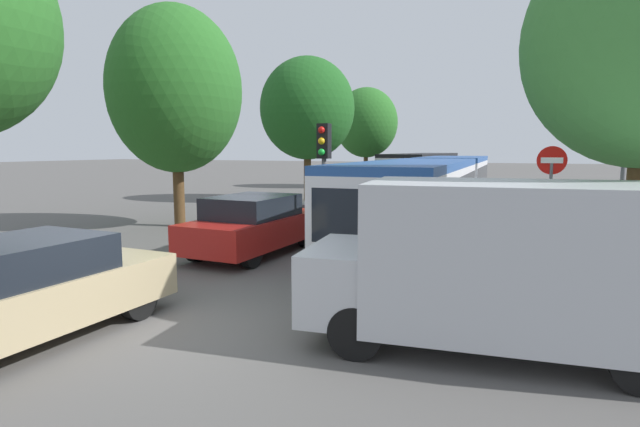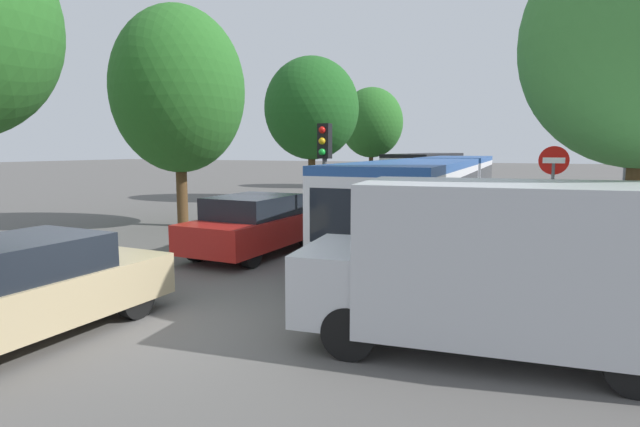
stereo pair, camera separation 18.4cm
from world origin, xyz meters
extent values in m
plane|color=#565451|center=(0.00, 0.00, 0.00)|extent=(200.00, 200.00, 0.00)
cube|color=silver|center=(1.94, 7.58, 1.25)|extent=(2.70, 9.18, 1.97)
cube|color=black|center=(1.94, 7.58, 1.60)|extent=(2.71, 8.82, 0.86)
cube|color=#234C93|center=(1.94, 7.58, 2.33)|extent=(2.70, 9.18, 0.19)
cube|color=silver|center=(1.70, 16.21, 1.25)|extent=(2.62, 6.31, 1.97)
cube|color=black|center=(1.70, 16.21, 1.60)|extent=(2.64, 6.06, 0.86)
cube|color=#234C93|center=(1.70, 16.21, 2.33)|extent=(2.62, 6.31, 0.19)
cylinder|color=black|center=(1.80, 12.61, 1.25)|extent=(1.84, 1.01, 1.81)
cube|color=black|center=(2.07, 3.06, 1.48)|extent=(2.16, 0.16, 1.06)
cylinder|color=black|center=(3.05, 4.69, 0.48)|extent=(0.31, 0.97, 0.96)
cylinder|color=black|center=(1.00, 4.63, 0.48)|extent=(0.31, 0.97, 0.96)
cylinder|color=black|center=(2.89, 10.52, 0.48)|extent=(0.31, 0.97, 0.96)
cylinder|color=black|center=(0.83, 10.46, 0.48)|extent=(0.31, 0.97, 0.96)
cylinder|color=black|center=(2.73, 16.24, 0.48)|extent=(0.31, 0.97, 0.96)
cylinder|color=black|center=(0.67, 16.18, 0.48)|extent=(0.31, 0.97, 0.96)
cube|color=silver|center=(-1.62, 25.86, 1.27)|extent=(2.74, 11.53, 2.00)
cube|color=black|center=(-1.62, 25.86, 1.63)|extent=(2.75, 10.96, 0.84)
cube|color=black|center=(-1.62, 25.86, 2.37)|extent=(2.74, 11.53, 0.20)
cylinder|color=black|center=(-2.63, 29.67, 0.50)|extent=(0.32, 1.00, 1.00)
cylinder|color=black|center=(-0.49, 29.64, 0.50)|extent=(0.32, 1.00, 1.00)
cylinder|color=black|center=(-2.75, 22.43, 0.50)|extent=(0.32, 1.00, 1.00)
cylinder|color=black|center=(-0.61, 22.40, 0.50)|extent=(0.32, 1.00, 1.00)
cube|color=tan|center=(-1.69, -1.04, 0.61)|extent=(1.95, 4.33, 0.69)
cube|color=black|center=(-1.69, -1.14, 1.22)|extent=(1.74, 2.29, 0.53)
cylinder|color=black|center=(-2.41, 0.35, 0.33)|extent=(0.24, 0.66, 0.65)
cylinder|color=black|center=(-0.89, 0.30, 0.33)|extent=(0.24, 0.66, 0.65)
cube|color=#B21E19|center=(-1.78, 5.50, 0.63)|extent=(2.02, 4.49, 0.72)
cube|color=black|center=(-1.78, 5.39, 1.27)|extent=(1.80, 2.38, 0.55)
cylinder|color=black|center=(-2.52, 6.94, 0.34)|extent=(0.25, 0.68, 0.68)
cylinder|color=black|center=(-0.94, 6.89, 0.34)|extent=(0.25, 0.68, 0.68)
cylinder|color=black|center=(-2.61, 4.11, 0.34)|extent=(0.25, 0.68, 0.68)
cylinder|color=black|center=(-1.03, 4.06, 0.34)|extent=(0.25, 0.68, 0.68)
cube|color=#47474C|center=(-1.46, 10.99, 0.60)|extent=(1.91, 4.26, 0.68)
cube|color=black|center=(-1.47, 10.89, 1.20)|extent=(1.71, 2.25, 0.52)
cylinder|color=black|center=(-2.17, 12.36, 0.32)|extent=(0.24, 0.65, 0.64)
cylinder|color=black|center=(-0.67, 12.31, 0.32)|extent=(0.24, 0.65, 0.64)
cylinder|color=black|center=(-2.25, 9.67, 0.32)|extent=(0.24, 0.65, 0.64)
cylinder|color=black|center=(-0.76, 9.63, 0.32)|extent=(0.24, 0.65, 0.64)
cube|color=#B7BABF|center=(4.85, 1.31, 1.31)|extent=(4.30, 2.45, 2.00)
cube|color=#B7BABF|center=(2.37, 1.02, 0.84)|extent=(1.11, 1.99, 1.00)
cylinder|color=black|center=(2.86, 0.23, 0.36)|extent=(0.74, 0.32, 0.72)
cylinder|color=black|center=(2.67, 1.90, 0.36)|extent=(0.74, 0.32, 0.72)
cylinder|color=black|center=(5.95, 2.28, 0.36)|extent=(0.74, 0.32, 0.72)
cylinder|color=#56595E|center=(-0.13, 6.29, 1.70)|extent=(0.12, 0.12, 3.40)
cube|color=black|center=(-0.13, 6.29, 2.95)|extent=(0.33, 0.26, 0.90)
sphere|color=red|center=(-0.14, 6.14, 3.23)|extent=(0.18, 0.18, 0.18)
sphere|color=#EAAD14|center=(-0.14, 6.14, 2.95)|extent=(0.18, 0.18, 0.18)
sphere|color=green|center=(-0.14, 6.14, 2.67)|extent=(0.18, 0.18, 0.18)
cylinder|color=#56595E|center=(5.30, 7.91, 1.20)|extent=(0.08, 0.08, 2.40)
cylinder|color=red|center=(5.30, 7.91, 2.47)|extent=(0.70, 0.03, 0.70)
cube|color=white|center=(5.30, 7.89, 2.47)|extent=(0.50, 0.04, 0.14)
cylinder|color=#56595E|center=(6.78, 7.56, 1.80)|extent=(0.10, 0.10, 3.60)
cube|color=#197A38|center=(6.78, 7.56, 3.30)|extent=(0.32, 1.39, 0.28)
cube|color=#197A38|center=(6.78, 7.56, 2.96)|extent=(0.32, 1.39, 0.28)
cylinder|color=#51381E|center=(-6.70, 8.56, 1.32)|extent=(0.39, 0.39, 2.64)
ellipsoid|color=#286623|center=(-6.70, 8.56, 4.79)|extent=(4.60, 4.60, 5.73)
cylinder|color=#51381E|center=(-6.30, 18.68, 1.43)|extent=(0.39, 0.39, 2.86)
ellipsoid|color=#1E561E|center=(-6.30, 18.68, 4.88)|extent=(5.00, 5.00, 5.38)
cylinder|color=#51381E|center=(-6.31, 28.78, 1.38)|extent=(0.31, 0.31, 2.77)
ellipsoid|color=#286623|center=(-6.31, 28.78, 4.62)|extent=(4.47, 4.47, 4.96)
ellipsoid|color=#3D7F38|center=(-6.46, 28.88, 3.88)|extent=(2.68, 2.68, 2.73)
cylinder|color=#51381E|center=(6.46, 3.55, 1.46)|extent=(0.37, 0.37, 2.93)
camera|label=1|loc=(4.91, -5.72, 2.74)|focal=28.00mm
camera|label=2|loc=(5.08, -5.65, 2.74)|focal=28.00mm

